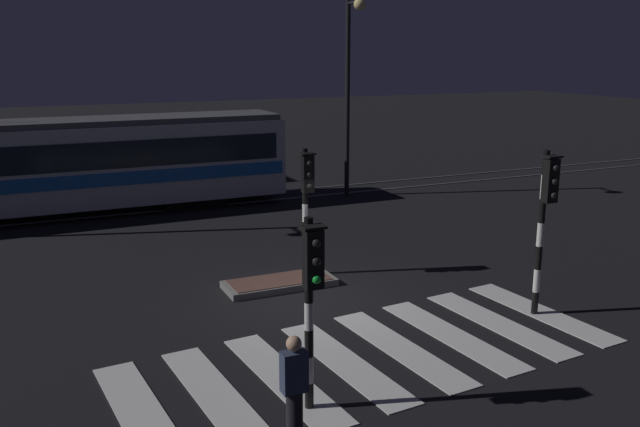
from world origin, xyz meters
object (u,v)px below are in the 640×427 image
object	(u,v)px
traffic_light_corner_near_right	(545,209)
tram	(70,164)
traffic_light_kerb_mid_left	(311,287)
pedestrian_waiting_at_kerb	(294,392)
street_lamp_trackside_right	(351,75)
traffic_light_median_centre	(306,193)

from	to	relation	value
traffic_light_corner_near_right	tram	distance (m)	15.97
traffic_light_kerb_mid_left	pedestrian_waiting_at_kerb	distance (m)	1.57
traffic_light_kerb_mid_left	street_lamp_trackside_right	world-z (taller)	street_lamp_trackside_right
traffic_light_corner_near_right	street_lamp_trackside_right	distance (m)	12.78
traffic_light_kerb_mid_left	traffic_light_median_centre	xyz separation A→B (m)	(2.56, 6.11, 0.05)
traffic_light_kerb_mid_left	tram	world-z (taller)	tram
pedestrian_waiting_at_kerb	traffic_light_kerb_mid_left	bearing A→B (deg)	52.92
street_lamp_trackside_right	pedestrian_waiting_at_kerb	distance (m)	17.51
traffic_light_kerb_mid_left	traffic_light_corner_near_right	size ratio (longest dim) A/B	0.88
traffic_light_corner_near_right	street_lamp_trackside_right	size ratio (longest dim) A/B	0.49
traffic_light_corner_near_right	tram	size ratio (longest dim) A/B	0.24
traffic_light_kerb_mid_left	street_lamp_trackside_right	size ratio (longest dim) A/B	0.43
street_lamp_trackside_right	tram	bearing A→B (deg)	172.57
pedestrian_waiting_at_kerb	tram	bearing A→B (deg)	95.37
traffic_light_median_centre	traffic_light_corner_near_right	bearing A→B (deg)	-52.69
street_lamp_trackside_right	tram	world-z (taller)	street_lamp_trackside_right
traffic_light_kerb_mid_left	pedestrian_waiting_at_kerb	size ratio (longest dim) A/B	1.82
traffic_light_kerb_mid_left	street_lamp_trackside_right	bearing A→B (deg)	61.05
traffic_light_kerb_mid_left	street_lamp_trackside_right	distance (m)	16.27
traffic_light_kerb_mid_left	pedestrian_waiting_at_kerb	xyz separation A→B (m)	(-0.63, -0.83, -1.18)
traffic_light_corner_near_right	pedestrian_waiting_at_kerb	size ratio (longest dim) A/B	2.07
traffic_light_corner_near_right	traffic_light_median_centre	bearing A→B (deg)	127.31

